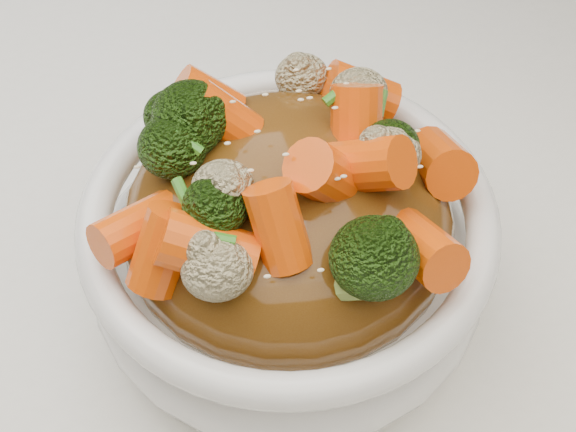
{
  "coord_description": "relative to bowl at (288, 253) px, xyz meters",
  "views": [
    {
      "loc": [
        0.01,
        -0.23,
        1.13
      ],
      "look_at": [
        0.05,
        0.01,
        0.82
      ],
      "focal_mm": 50.0,
      "sensor_mm": 36.0,
      "label": 1
    }
  ],
  "objects": [
    {
      "name": "broccoli",
      "position": [
        0.0,
        0.0,
        0.09
      ],
      "size": [
        0.22,
        0.22,
        0.04
      ],
      "primitive_type": null,
      "rotation": [
        0.0,
        0.0,
        -0.4
      ],
      "color": "black",
      "rests_on": "sauce_base"
    },
    {
      "name": "scallions",
      "position": [
        0.0,
        0.0,
        0.09
      ],
      "size": [
        0.16,
        0.16,
        0.02
      ],
      "primitive_type": null,
      "rotation": [
        0.0,
        0.0,
        -0.4
      ],
      "color": "#30781B",
      "rests_on": "sauce_base"
    },
    {
      "name": "tablecloth",
      "position": [
        -0.05,
        -0.01,
        -0.06
      ],
      "size": [
        1.2,
        0.8,
        0.04
      ],
      "primitive_type": "cube",
      "color": "white",
      "rests_on": "dining_table"
    },
    {
      "name": "cauliflower",
      "position": [
        0.0,
        0.0,
        0.09
      ],
      "size": [
        0.22,
        0.22,
        0.03
      ],
      "primitive_type": null,
      "rotation": [
        0.0,
        0.0,
        -0.4
      ],
      "color": "tan",
      "rests_on": "sauce_base"
    },
    {
      "name": "sesame_seeds",
      "position": [
        0.0,
        0.0,
        0.09
      ],
      "size": [
        0.2,
        0.2,
        0.01
      ],
      "primitive_type": null,
      "rotation": [
        0.0,
        0.0,
        -0.4
      ],
      "color": "beige",
      "rests_on": "sauce_base"
    },
    {
      "name": "sauce_base",
      "position": [
        0.0,
        0.0,
        0.03
      ],
      "size": [
        0.22,
        0.22,
        0.09
      ],
      "primitive_type": "ellipsoid",
      "rotation": [
        0.0,
        0.0,
        -0.4
      ],
      "color": "#54310E",
      "rests_on": "bowl"
    },
    {
      "name": "carrots",
      "position": [
        0.0,
        0.0,
        0.09
      ],
      "size": [
        0.22,
        0.22,
        0.05
      ],
      "primitive_type": null,
      "rotation": [
        0.0,
        0.0,
        -0.4
      ],
      "color": "#F15207",
      "rests_on": "sauce_base"
    },
    {
      "name": "bowl",
      "position": [
        0.0,
        0.0,
        0.0
      ],
      "size": [
        0.27,
        0.27,
        0.08
      ],
      "primitive_type": null,
      "rotation": [
        0.0,
        0.0,
        -0.4
      ],
      "color": "white",
      "rests_on": "tablecloth"
    }
  ]
}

